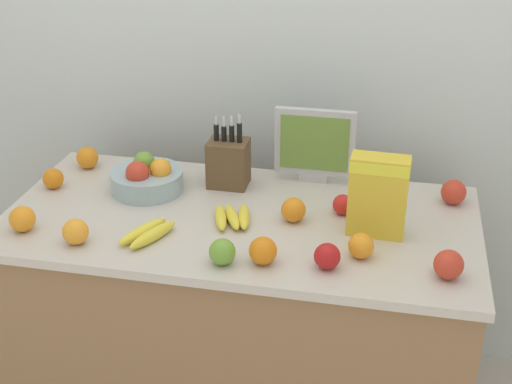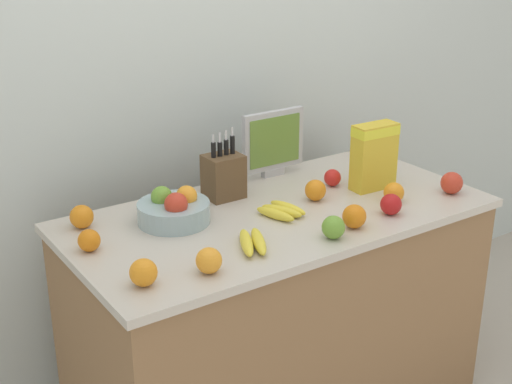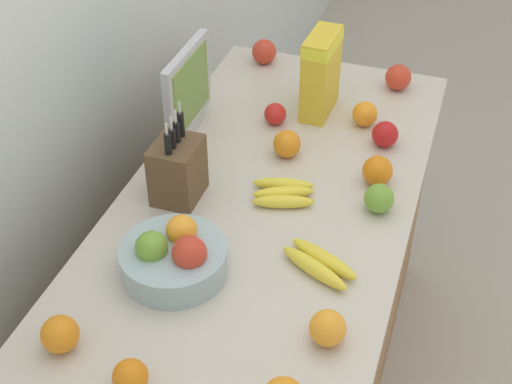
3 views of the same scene
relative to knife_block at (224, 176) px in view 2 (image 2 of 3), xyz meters
name	(u,v)px [view 2 (image 2 of 3)]	position (x,y,z in m)	size (l,w,h in m)	color
wall_back	(193,64)	(0.09, 0.37, 0.35)	(9.00, 0.06, 2.60)	silver
counter	(277,316)	(0.09, -0.22, -0.52)	(1.52, 0.76, 0.87)	olive
knife_block	(224,176)	(0.00, 0.00, 0.00)	(0.14, 0.11, 0.27)	brown
small_monitor	(273,142)	(0.29, 0.09, 0.06)	(0.28, 0.03, 0.27)	#B7B7BC
cereal_box	(374,153)	(0.52, -0.24, 0.06)	(0.18, 0.09, 0.26)	gold
fruit_bowl	(174,209)	(-0.26, -0.10, -0.04)	(0.25, 0.25, 0.13)	#99B2B7
banana_bunch_left	(253,242)	(-0.15, -0.42, -0.07)	(0.16, 0.20, 0.04)	yellow
banana_bunch_right	(282,211)	(0.08, -0.26, -0.07)	(0.15, 0.19, 0.04)	yellow
apple_rear	(391,204)	(0.40, -0.47, -0.05)	(0.08, 0.08, 0.08)	red
apple_rightmost	(373,150)	(0.77, 0.01, -0.04)	(0.08, 0.08, 0.08)	red
apple_middle	(452,183)	(0.73, -0.45, -0.04)	(0.08, 0.08, 0.08)	red
apple_near_bananas	(332,178)	(0.41, -0.14, -0.05)	(0.07, 0.07, 0.07)	red
apple_by_knife_block	(333,227)	(0.11, -0.51, -0.05)	(0.08, 0.08, 0.08)	#6B9E33
orange_front_left	(209,261)	(-0.35, -0.49, -0.05)	(0.08, 0.08, 0.08)	orange
orange_front_center	(354,216)	(0.22, -0.48, -0.04)	(0.08, 0.08, 0.08)	orange
orange_near_bowl	(315,190)	(0.26, -0.22, -0.05)	(0.08, 0.08, 0.08)	orange
orange_by_cereal	(143,272)	(-0.55, -0.45, -0.04)	(0.08, 0.08, 0.08)	orange
orange_back_center	(89,240)	(-0.59, -0.15, -0.05)	(0.07, 0.07, 0.07)	orange
orange_mid_left	(82,217)	(-0.54, 0.03, -0.05)	(0.08, 0.08, 0.08)	orange
orange_front_right	(394,193)	(0.49, -0.39, -0.05)	(0.08, 0.08, 0.08)	orange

